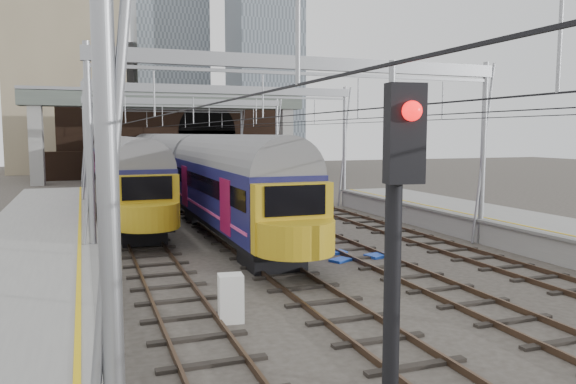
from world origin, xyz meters
name	(u,v)px	position (x,y,z in m)	size (l,w,h in m)	color
ground	(426,319)	(0.00, 0.00, 0.00)	(160.00, 160.00, 0.00)	#38332D
platform_left	(13,313)	(-10.18, 2.50, 0.55)	(4.32, 55.00, 1.12)	gray
tracks	(259,229)	(0.00, 15.00, 0.02)	(14.40, 80.00, 0.22)	#4C3828
overhead_line	(227,106)	(0.00, 21.49, 6.57)	(16.80, 80.00, 8.00)	gray
retaining_wall	(174,138)	(1.40, 51.93, 4.33)	(28.00, 2.75, 9.00)	#321F16
overbridge	(169,110)	(0.00, 46.00, 7.27)	(28.00, 3.00, 9.25)	gray
city_skyline	(162,47)	(2.73, 70.48, 17.09)	(37.50, 27.50, 60.00)	tan
train_main	(161,161)	(-2.00, 37.38, 2.51)	(2.84, 65.62, 4.87)	black
train_second	(115,164)	(-6.00, 34.87, 2.45)	(2.74, 47.52, 4.73)	black
signal_near_left	(395,285)	(-5.47, -7.41, 3.36)	(0.40, 0.49, 5.41)	black
relay_cabinet	(231,298)	(-4.93, 1.59, 0.63)	(0.63, 0.53, 1.27)	silver
equip_cover_a	(341,260)	(0.79, 6.94, 0.05)	(0.81, 0.57, 0.09)	#173FB2
equip_cover_b	(335,252)	(1.15, 8.27, 0.05)	(0.87, 0.62, 0.10)	#173FB2
equip_cover_c	(378,256)	(2.52, 7.11, 0.06)	(0.96, 0.68, 0.11)	#173FB2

